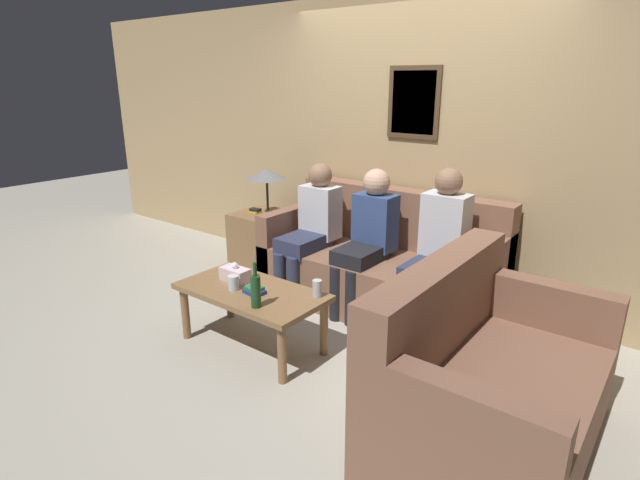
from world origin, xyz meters
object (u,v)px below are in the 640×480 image
(person_left, at_px, (311,225))
(person_right, at_px, (437,246))
(couch_main, at_px, (381,267))
(couch_side, at_px, (486,387))
(teddy_bear, at_px, (384,366))
(wine_bottle, at_px, (256,290))
(coffee_table, at_px, (251,297))
(drinking_glass, at_px, (233,283))
(person_middle, at_px, (367,235))

(person_left, xyz_separation_m, person_right, (1.18, 0.05, 0.03))
(couch_main, distance_m, couch_side, 1.80)
(person_right, distance_m, teddy_bear, 1.08)
(couch_main, relative_size, wine_bottle, 6.36)
(coffee_table, relative_size, drinking_glass, 10.20)
(wine_bottle, height_order, person_middle, person_middle)
(couch_main, relative_size, coffee_table, 1.82)
(drinking_glass, height_order, teddy_bear, drinking_glass)
(person_middle, distance_m, person_right, 0.61)
(wine_bottle, bearing_deg, teddy_bear, 22.11)
(coffee_table, height_order, drinking_glass, drinking_glass)
(person_left, xyz_separation_m, person_middle, (0.57, 0.02, 0.01))
(coffee_table, height_order, person_left, person_left)
(drinking_glass, height_order, person_right, person_right)
(coffee_table, xyz_separation_m, drinking_glass, (-0.10, -0.08, 0.12))
(couch_side, bearing_deg, person_left, 63.17)
(couch_side, xyz_separation_m, wine_bottle, (-1.48, -0.21, 0.24))
(wine_bottle, relative_size, teddy_bear, 0.93)
(person_middle, relative_size, person_right, 0.95)
(wine_bottle, bearing_deg, person_middle, 86.25)
(wine_bottle, distance_m, person_right, 1.44)
(couch_side, height_order, coffee_table, couch_side)
(person_middle, bearing_deg, teddy_bear, -51.44)
(drinking_glass, bearing_deg, couch_main, 70.64)
(person_left, distance_m, person_middle, 0.57)
(person_middle, bearing_deg, person_left, -177.52)
(couch_main, xyz_separation_m, drinking_glass, (-0.46, -1.29, 0.17))
(coffee_table, distance_m, person_left, 1.09)
(person_middle, height_order, teddy_bear, person_middle)
(person_left, relative_size, person_middle, 0.99)
(person_left, bearing_deg, coffee_table, -75.70)
(couch_side, bearing_deg, person_right, 36.98)
(couch_side, distance_m, person_right, 1.36)
(person_middle, height_order, person_right, person_right)
(drinking_glass, bearing_deg, teddy_bear, 11.09)
(drinking_glass, height_order, person_middle, person_middle)
(couch_main, distance_m, coffee_table, 1.27)
(couch_main, bearing_deg, teddy_bear, -57.88)
(person_left, relative_size, teddy_bear, 3.51)
(drinking_glass, relative_size, person_right, 0.09)
(wine_bottle, height_order, person_left, person_left)
(coffee_table, bearing_deg, couch_main, 73.53)
(coffee_table, distance_m, person_right, 1.45)
(couch_main, distance_m, person_middle, 0.37)
(couch_side, distance_m, coffee_table, 1.71)
(wine_bottle, xyz_separation_m, drinking_glass, (-0.33, 0.10, -0.07))
(coffee_table, bearing_deg, teddy_bear, 7.88)
(wine_bottle, relative_size, person_middle, 0.26)
(drinking_glass, bearing_deg, person_middle, 70.05)
(drinking_glass, xyz_separation_m, person_right, (1.02, 1.15, 0.18))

